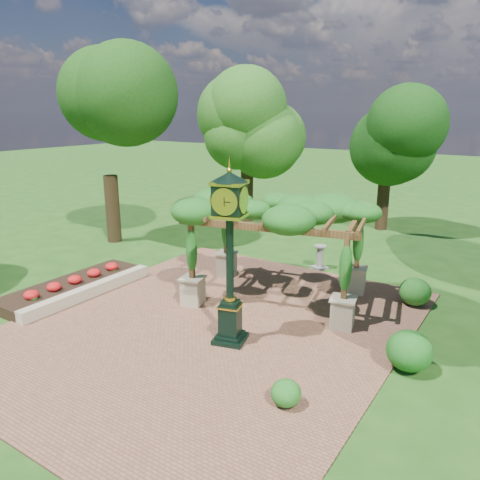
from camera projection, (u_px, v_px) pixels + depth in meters
The scene contains 13 objects.
ground at pixel (189, 340), 12.54m from camera, with size 120.00×120.00×0.00m, color #1E4714.
brick_plaza at pixel (211, 325), 13.34m from camera, with size 10.00×12.00×0.04m, color brown.
border_wall at pixel (89, 292), 15.32m from camera, with size 0.35×5.00×0.40m, color #C6B793.
flower_bed at pixel (72, 287), 15.80m from camera, with size 1.50×5.00×0.36m, color red.
pedestal_clock at pixel (230, 243), 11.68m from camera, with size 1.11×1.11×4.59m.
pergola at pixel (278, 215), 14.50m from camera, with size 6.00×4.47×3.40m.
sundial at pixel (320, 258), 18.04m from camera, with size 0.68×0.68×0.93m.
shrub_front at pixel (286, 393), 9.63m from camera, with size 0.64×0.64×0.57m, color #20621C.
shrub_mid at pixel (409, 351), 10.93m from camera, with size 1.07×1.07×0.96m, color #1A5818.
shrub_back at pixel (415, 292), 14.59m from camera, with size 0.96×0.96×0.87m, color #24661D.
tree_west_near at pixel (106, 121), 20.46m from camera, with size 4.05×4.05×7.96m.
tree_west_far at pixel (247, 128), 24.60m from camera, with size 4.18×4.18×7.34m.
tree_north at pixel (388, 139), 22.92m from camera, with size 3.60×3.60×6.62m.
Camera 1 is at (7.38, -8.74, 5.97)m, focal length 35.00 mm.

